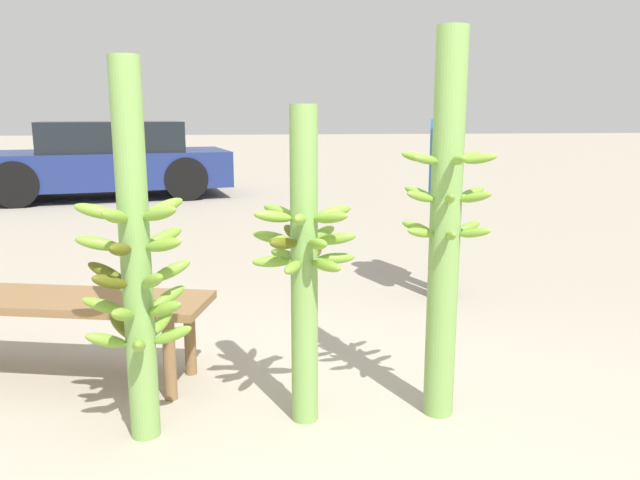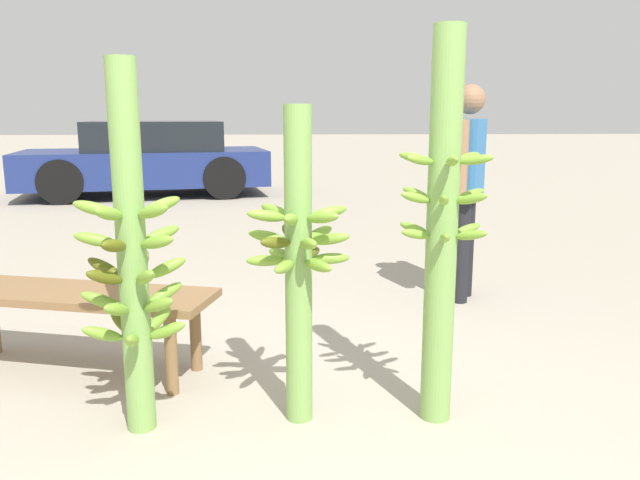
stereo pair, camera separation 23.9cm
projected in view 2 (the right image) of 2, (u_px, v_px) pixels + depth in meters
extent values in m
plane|color=#A89E8C|center=(293.00, 467.00, 2.41)|extent=(80.00, 80.00, 0.00)
cylinder|color=#7AA851|center=(132.00, 253.00, 2.56)|extent=(0.12, 0.12, 1.56)
ellipsoid|color=#75A333|center=(153.00, 211.00, 2.45)|extent=(0.18, 0.15, 0.10)
ellipsoid|color=#75A333|center=(162.00, 205.00, 2.61)|extent=(0.18, 0.15, 0.10)
ellipsoid|color=#75A333|center=(127.00, 204.00, 2.66)|extent=(0.10, 0.19, 0.10)
ellipsoid|color=#75A333|center=(94.00, 208.00, 2.52)|extent=(0.18, 0.05, 0.10)
ellipsoid|color=#75A333|center=(109.00, 214.00, 2.40)|extent=(0.11, 0.19, 0.10)
ellipsoid|color=#75A333|center=(157.00, 242.00, 2.49)|extent=(0.18, 0.14, 0.09)
ellipsoid|color=#75A333|center=(162.00, 234.00, 2.65)|extent=(0.17, 0.16, 0.09)
ellipsoid|color=#75A333|center=(126.00, 233.00, 2.68)|extent=(0.12, 0.19, 0.09)
ellipsoid|color=#75A333|center=(95.00, 240.00, 2.53)|extent=(0.18, 0.06, 0.09)
ellipsoid|color=#545914|center=(114.00, 246.00, 2.42)|extent=(0.09, 0.19, 0.09)
ellipsoid|color=#75A333|center=(167.00, 268.00, 2.62)|extent=(0.19, 0.10, 0.11)
ellipsoid|color=#75A333|center=(142.00, 263.00, 2.71)|extent=(0.06, 0.18, 0.11)
ellipsoid|color=#545914|center=(105.00, 268.00, 2.62)|extent=(0.19, 0.11, 0.11)
ellipsoid|color=#545914|center=(104.00, 277.00, 2.47)|extent=(0.15, 0.17, 0.11)
ellipsoid|color=#75A333|center=(145.00, 277.00, 2.47)|extent=(0.14, 0.18, 0.11)
ellipsoid|color=#75A333|center=(117.00, 309.00, 2.47)|extent=(0.10, 0.19, 0.11)
ellipsoid|color=#75A333|center=(158.00, 305.00, 2.53)|extent=(0.18, 0.14, 0.11)
ellipsoid|color=#75A333|center=(165.00, 294.00, 2.69)|extent=(0.17, 0.15, 0.11)
ellipsoid|color=#75A333|center=(131.00, 291.00, 2.73)|extent=(0.11, 0.19, 0.11)
ellipsoid|color=#75A333|center=(101.00, 300.00, 2.59)|extent=(0.18, 0.06, 0.11)
ellipsoid|color=#75A333|center=(103.00, 334.00, 2.57)|extent=(0.18, 0.12, 0.11)
ellipsoid|color=#75A333|center=(132.00, 340.00, 2.50)|extent=(0.07, 0.18, 0.11)
ellipsoid|color=#75A333|center=(167.00, 331.00, 2.61)|extent=(0.19, 0.09, 0.11)
ellipsoid|color=#75A333|center=(159.00, 320.00, 2.75)|extent=(0.13, 0.18, 0.11)
ellipsoid|color=#545914|center=(121.00, 321.00, 2.73)|extent=(0.16, 0.17, 0.11)
cylinder|color=#7AA851|center=(299.00, 269.00, 2.67)|extent=(0.12, 0.12, 1.38)
ellipsoid|color=#75A333|center=(291.00, 219.00, 2.49)|extent=(0.09, 0.18, 0.08)
ellipsoid|color=#75A333|center=(323.00, 217.00, 2.53)|extent=(0.16, 0.15, 0.08)
ellipsoid|color=#75A333|center=(329.00, 212.00, 2.66)|extent=(0.18, 0.09, 0.08)
ellipsoid|color=#75A333|center=(305.00, 209.00, 2.75)|extent=(0.09, 0.18, 0.08)
ellipsoid|color=#75A333|center=(275.00, 211.00, 2.71)|extent=(0.16, 0.15, 0.08)
ellipsoid|color=#75A333|center=(267.00, 216.00, 2.58)|extent=(0.18, 0.09, 0.08)
ellipsoid|color=#75A333|center=(267.00, 237.00, 2.67)|extent=(0.18, 0.09, 0.08)
ellipsoid|color=#545914|center=(276.00, 243.00, 2.54)|extent=(0.15, 0.16, 0.08)
ellipsoid|color=#75A333|center=(308.00, 244.00, 2.51)|extent=(0.09, 0.18, 0.08)
ellipsoid|color=#75A333|center=(330.00, 239.00, 2.62)|extent=(0.18, 0.09, 0.08)
ellipsoid|color=#75A333|center=(319.00, 233.00, 2.74)|extent=(0.15, 0.16, 0.08)
ellipsoid|color=#545914|center=(289.00, 232.00, 2.77)|extent=(0.09, 0.18, 0.08)
ellipsoid|color=#75A333|center=(266.00, 261.00, 2.64)|extent=(0.17, 0.06, 0.05)
ellipsoid|color=#75A333|center=(285.00, 267.00, 2.53)|extent=(0.11, 0.17, 0.05)
ellipsoid|color=#75A333|center=(318.00, 266.00, 2.55)|extent=(0.14, 0.17, 0.05)
ellipsoid|color=#75A333|center=(330.00, 259.00, 2.68)|extent=(0.17, 0.06, 0.05)
ellipsoid|color=#545914|center=(311.00, 253.00, 2.78)|extent=(0.11, 0.17, 0.05)
ellipsoid|color=#75A333|center=(280.00, 254.00, 2.77)|extent=(0.14, 0.17, 0.05)
cylinder|color=#7AA851|center=(442.00, 232.00, 2.65)|extent=(0.13, 0.13, 1.70)
ellipsoid|color=#75A333|center=(414.00, 158.00, 2.65)|extent=(0.14, 0.11, 0.06)
ellipsoid|color=#75A333|center=(420.00, 160.00, 2.52)|extent=(0.15, 0.10, 0.06)
ellipsoid|color=#75A333|center=(452.00, 161.00, 2.46)|extent=(0.04, 0.15, 0.06)
ellipsoid|color=#75A333|center=(477.00, 160.00, 2.52)|extent=(0.14, 0.11, 0.06)
ellipsoid|color=#75A333|center=(468.00, 158.00, 2.65)|extent=(0.15, 0.10, 0.06)
ellipsoid|color=#545914|center=(438.00, 157.00, 2.71)|extent=(0.04, 0.15, 0.06)
ellipsoid|color=#75A333|center=(443.00, 192.00, 2.74)|extent=(0.07, 0.15, 0.07)
ellipsoid|color=#75A333|center=(416.00, 194.00, 2.70)|extent=(0.13, 0.13, 0.07)
ellipsoid|color=#75A333|center=(416.00, 198.00, 2.57)|extent=(0.15, 0.08, 0.07)
ellipsoid|color=#75A333|center=(444.00, 200.00, 2.49)|extent=(0.07, 0.15, 0.07)
ellipsoid|color=#75A333|center=(472.00, 199.00, 2.53)|extent=(0.13, 0.13, 0.07)
ellipsoid|color=#75A333|center=(470.00, 195.00, 2.66)|extent=(0.15, 0.08, 0.07)
ellipsoid|color=#75A333|center=(471.00, 235.00, 2.57)|extent=(0.14, 0.12, 0.07)
ellipsoid|color=#75A333|center=(467.00, 229.00, 2.70)|extent=(0.15, 0.09, 0.07)
ellipsoid|color=#75A333|center=(439.00, 226.00, 2.77)|extent=(0.06, 0.15, 0.07)
ellipsoid|color=#75A333|center=(414.00, 228.00, 2.72)|extent=(0.14, 0.12, 0.07)
ellipsoid|color=#75A333|center=(416.00, 234.00, 2.59)|extent=(0.15, 0.09, 0.07)
ellipsoid|color=#75A333|center=(445.00, 238.00, 2.52)|extent=(0.06, 0.15, 0.07)
cylinder|color=black|center=(466.00, 245.00, 4.63)|extent=(0.15, 0.15, 0.77)
cylinder|color=black|center=(461.00, 250.00, 4.46)|extent=(0.15, 0.15, 0.77)
cube|color=#3372B2|center=(468.00, 158.00, 4.42)|extent=(0.35, 0.45, 0.54)
cylinder|color=#936B4C|center=(474.00, 154.00, 4.65)|extent=(0.13, 0.13, 0.52)
cylinder|color=#936B4C|center=(461.00, 158.00, 4.18)|extent=(0.13, 0.13, 0.52)
sphere|color=#936B4C|center=(471.00, 99.00, 4.34)|extent=(0.21, 0.21, 0.21)
cube|color=olive|center=(72.00, 294.00, 3.23)|extent=(1.55, 0.78, 0.04)
cylinder|color=olive|center=(196.00, 333.00, 3.30)|extent=(0.06, 0.06, 0.40)
cylinder|color=olive|center=(171.00, 354.00, 3.01)|extent=(0.06, 0.06, 0.40)
cube|color=navy|center=(146.00, 167.00, 10.41)|extent=(4.22, 2.51, 0.56)
cube|color=black|center=(154.00, 136.00, 10.34)|extent=(2.45, 2.03, 0.47)
cylinder|color=black|center=(60.00, 182.00, 9.37)|extent=(0.71, 0.33, 0.68)
cylinder|color=black|center=(75.00, 172.00, 10.92)|extent=(0.71, 0.33, 0.68)
cylinder|color=black|center=(224.00, 178.00, 9.95)|extent=(0.71, 0.33, 0.68)
cylinder|color=black|center=(216.00, 169.00, 11.50)|extent=(0.71, 0.33, 0.68)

